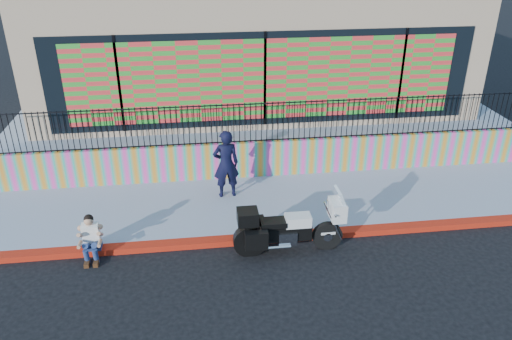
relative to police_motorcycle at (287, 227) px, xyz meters
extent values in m
plane|color=black|center=(0.13, 0.50, -0.66)|extent=(90.00, 90.00, 0.00)
cube|color=#A10B0D|center=(0.13, 0.50, -0.59)|extent=(16.00, 0.30, 0.15)
cube|color=#8B93A7|center=(0.13, 2.15, -0.59)|extent=(16.00, 3.00, 0.15)
cube|color=#F741A9|center=(0.13, 3.75, 0.04)|extent=(16.00, 0.20, 1.10)
cube|color=#8B93A7|center=(0.13, 8.85, -0.04)|extent=(16.00, 10.00, 1.25)
cube|color=tan|center=(0.13, 8.65, 2.59)|extent=(14.00, 8.00, 4.00)
cube|color=black|center=(0.13, 4.63, 2.19)|extent=(12.60, 0.04, 2.80)
cube|color=red|center=(0.13, 4.60, 2.19)|extent=(11.48, 0.02, 2.40)
cylinder|color=black|center=(0.97, 0.00, -0.31)|extent=(0.71, 0.15, 0.71)
cylinder|color=black|center=(-0.87, 0.00, -0.31)|extent=(0.71, 0.15, 0.71)
cube|color=black|center=(0.05, 0.00, -0.12)|extent=(1.03, 0.30, 0.37)
cube|color=silver|center=(0.00, 0.00, -0.23)|extent=(0.43, 0.37, 0.32)
cube|color=silver|center=(0.24, 0.00, 0.18)|extent=(0.59, 0.35, 0.26)
cube|color=black|center=(-0.33, 0.00, 0.16)|extent=(0.59, 0.37, 0.13)
cube|color=silver|center=(1.16, 0.00, 0.39)|extent=(0.32, 0.56, 0.45)
cube|color=silver|center=(1.20, 0.00, 0.74)|extent=(0.20, 0.50, 0.36)
cube|color=black|center=(-0.92, 0.00, 0.36)|extent=(0.48, 0.45, 0.32)
cube|color=black|center=(-0.76, -0.32, -0.07)|extent=(0.52, 0.19, 0.43)
cube|color=black|center=(-0.76, 0.32, -0.07)|extent=(0.52, 0.19, 0.43)
cube|color=silver|center=(0.97, 0.00, -0.20)|extent=(0.35, 0.17, 0.06)
imported|color=black|center=(-1.21, 2.63, 0.46)|extent=(0.75, 0.54, 1.94)
cube|color=navy|center=(-4.50, 0.49, -0.42)|extent=(0.36, 0.28, 0.18)
cube|color=white|center=(-4.50, 0.45, -0.07)|extent=(0.38, 0.27, 0.54)
sphere|color=tan|center=(-4.50, 0.41, 0.29)|extent=(0.21, 0.21, 0.21)
cube|color=#472814|center=(-4.60, 0.05, -0.61)|extent=(0.11, 0.26, 0.10)
cube|color=#472814|center=(-4.40, 0.05, -0.61)|extent=(0.11, 0.26, 0.10)
camera|label=1|loc=(-1.97, -9.58, 6.31)|focal=35.00mm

